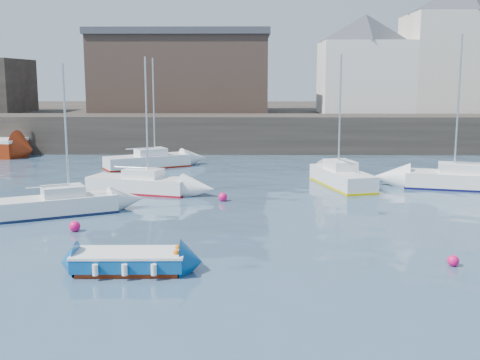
{
  "coord_description": "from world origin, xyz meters",
  "views": [
    {
      "loc": [
        0.44,
        -14.98,
        6.14
      ],
      "look_at": [
        0.0,
        12.0,
        1.5
      ],
      "focal_mm": 45.0,
      "sensor_mm": 36.0,
      "label": 1
    }
  ],
  "objects_px": {
    "blue_dinghy": "(129,261)",
    "sailboat_a": "(58,205)",
    "buoy_mid": "(453,266)",
    "sailboat_b": "(140,184)",
    "sailboat_h": "(148,161)",
    "buoy_far": "(223,201)",
    "sailboat_d": "(465,180)",
    "sailboat_f": "(342,177)",
    "buoy_near": "(75,231)"
  },
  "relations": [
    {
      "from": "blue_dinghy",
      "to": "sailboat_f",
      "type": "bearing_deg",
      "value": 59.55
    },
    {
      "from": "sailboat_b",
      "to": "buoy_far",
      "type": "distance_m",
      "value": 5.1
    },
    {
      "from": "sailboat_a",
      "to": "buoy_near",
      "type": "height_order",
      "value": "sailboat_a"
    },
    {
      "from": "buoy_mid",
      "to": "sailboat_b",
      "type": "bearing_deg",
      "value": 135.17
    },
    {
      "from": "sailboat_h",
      "to": "buoy_near",
      "type": "xyz_separation_m",
      "value": [
        -0.06,
        -17.18,
        -0.48
      ]
    },
    {
      "from": "sailboat_f",
      "to": "buoy_near",
      "type": "xyz_separation_m",
      "value": [
        -12.28,
        -10.36,
        -0.52
      ]
    },
    {
      "from": "sailboat_b",
      "to": "sailboat_h",
      "type": "relative_size",
      "value": 0.97
    },
    {
      "from": "sailboat_a",
      "to": "sailboat_f",
      "type": "relative_size",
      "value": 0.91
    },
    {
      "from": "blue_dinghy",
      "to": "sailboat_h",
      "type": "relative_size",
      "value": 0.48
    },
    {
      "from": "sailboat_a",
      "to": "sailboat_h",
      "type": "height_order",
      "value": "sailboat_h"
    },
    {
      "from": "buoy_mid",
      "to": "sailboat_d",
      "type": "bearing_deg",
      "value": 69.27
    },
    {
      "from": "sailboat_h",
      "to": "buoy_far",
      "type": "height_order",
      "value": "sailboat_h"
    },
    {
      "from": "sailboat_a",
      "to": "buoy_mid",
      "type": "height_order",
      "value": "sailboat_a"
    },
    {
      "from": "sailboat_a",
      "to": "sailboat_d",
      "type": "height_order",
      "value": "sailboat_d"
    },
    {
      "from": "blue_dinghy",
      "to": "sailboat_a",
      "type": "distance_m",
      "value": 9.3
    },
    {
      "from": "blue_dinghy",
      "to": "buoy_mid",
      "type": "distance_m",
      "value": 10.57
    },
    {
      "from": "buoy_far",
      "to": "buoy_mid",
      "type": "bearing_deg",
      "value": -52.14
    },
    {
      "from": "sailboat_f",
      "to": "buoy_far",
      "type": "xyz_separation_m",
      "value": [
        -6.58,
        -4.27,
        -0.52
      ]
    },
    {
      "from": "sailboat_d",
      "to": "buoy_mid",
      "type": "bearing_deg",
      "value": -110.73
    },
    {
      "from": "blue_dinghy",
      "to": "sailboat_b",
      "type": "distance_m",
      "value": 13.51
    },
    {
      "from": "sailboat_f",
      "to": "sailboat_d",
      "type": "bearing_deg",
      "value": -5.92
    },
    {
      "from": "blue_dinghy",
      "to": "buoy_mid",
      "type": "xyz_separation_m",
      "value": [
        10.53,
        0.79,
        -0.37
      ]
    },
    {
      "from": "sailboat_h",
      "to": "buoy_mid",
      "type": "height_order",
      "value": "sailboat_h"
    },
    {
      "from": "blue_dinghy",
      "to": "buoy_near",
      "type": "xyz_separation_m",
      "value": [
        -3.22,
        5.06,
        -0.37
      ]
    },
    {
      "from": "sailboat_h",
      "to": "sailboat_b",
      "type": "bearing_deg",
      "value": -83.2
    },
    {
      "from": "sailboat_d",
      "to": "sailboat_f",
      "type": "height_order",
      "value": "sailboat_d"
    },
    {
      "from": "blue_dinghy",
      "to": "sailboat_f",
      "type": "relative_size",
      "value": 0.48
    },
    {
      "from": "sailboat_f",
      "to": "sailboat_h",
      "type": "relative_size",
      "value": 1.0
    },
    {
      "from": "blue_dinghy",
      "to": "sailboat_a",
      "type": "relative_size",
      "value": 0.53
    },
    {
      "from": "sailboat_d",
      "to": "buoy_near",
      "type": "height_order",
      "value": "sailboat_d"
    },
    {
      "from": "sailboat_d",
      "to": "buoy_near",
      "type": "bearing_deg",
      "value": -153.08
    },
    {
      "from": "blue_dinghy",
      "to": "buoy_far",
      "type": "xyz_separation_m",
      "value": [
        2.48,
        11.15,
        -0.37
      ]
    },
    {
      "from": "buoy_near",
      "to": "sailboat_a",
      "type": "bearing_deg",
      "value": 118.28
    },
    {
      "from": "sailboat_b",
      "to": "sailboat_d",
      "type": "distance_m",
      "value": 17.95
    },
    {
      "from": "blue_dinghy",
      "to": "buoy_far",
      "type": "distance_m",
      "value": 11.43
    },
    {
      "from": "sailboat_d",
      "to": "buoy_near",
      "type": "xyz_separation_m",
      "value": [
        -19.02,
        -9.66,
        -0.51
      ]
    },
    {
      "from": "blue_dinghy",
      "to": "sailboat_f",
      "type": "xyz_separation_m",
      "value": [
        9.06,
        15.42,
        0.15
      ]
    },
    {
      "from": "blue_dinghy",
      "to": "sailboat_d",
      "type": "relative_size",
      "value": 0.42
    },
    {
      "from": "blue_dinghy",
      "to": "sailboat_a",
      "type": "bearing_deg",
      "value": 120.94
    },
    {
      "from": "blue_dinghy",
      "to": "sailboat_b",
      "type": "relative_size",
      "value": 0.5
    },
    {
      "from": "sailboat_h",
      "to": "buoy_mid",
      "type": "xyz_separation_m",
      "value": [
        13.69,
        -21.45,
        -0.48
      ]
    },
    {
      "from": "sailboat_b",
      "to": "sailboat_a",
      "type": "bearing_deg",
      "value": -116.53
    },
    {
      "from": "buoy_far",
      "to": "sailboat_a",
      "type": "bearing_deg",
      "value": -156.38
    },
    {
      "from": "blue_dinghy",
      "to": "sailboat_b",
      "type": "bearing_deg",
      "value": 98.93
    },
    {
      "from": "sailboat_b",
      "to": "buoy_mid",
      "type": "distance_m",
      "value": 17.81
    },
    {
      "from": "sailboat_b",
      "to": "buoy_mid",
      "type": "relative_size",
      "value": 18.88
    },
    {
      "from": "blue_dinghy",
      "to": "buoy_far",
      "type": "bearing_deg",
      "value": 77.45
    },
    {
      "from": "sailboat_f",
      "to": "buoy_mid",
      "type": "distance_m",
      "value": 14.71
    },
    {
      "from": "sailboat_b",
      "to": "buoy_mid",
      "type": "height_order",
      "value": "sailboat_b"
    },
    {
      "from": "buoy_near",
      "to": "buoy_far",
      "type": "distance_m",
      "value": 8.34
    }
  ]
}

